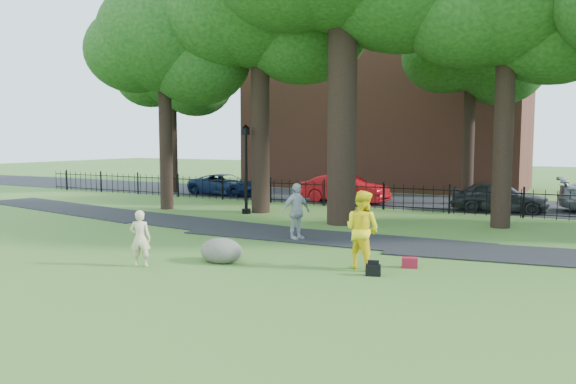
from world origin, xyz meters
The scene contains 16 objects.
ground centered at (0.00, 0.00, 0.00)m, with size 120.00×120.00×0.00m, color #426623.
footpath centered at (1.00, 3.90, 0.00)m, with size 36.00×2.60×0.03m, color black.
street centered at (0.00, 16.00, 0.00)m, with size 80.00×7.00×0.02m, color black.
iron_fence centered at (0.00, 12.00, 0.60)m, with size 44.00×0.04×1.20m.
brick_building centered at (-4.00, 24.00, 6.00)m, with size 18.00×8.00×12.00m, color brown.
tree_row centered at (0.52, 8.40, 8.15)m, with size 26.82×7.96×12.42m.
woman centered at (-1.75, -2.07, 0.73)m, with size 0.53×0.35×1.45m, color beige.
man centered at (3.33, 0.40, 0.99)m, with size 0.96×0.75×1.98m, color yellow.
pedestrian centered at (0.02, 3.18, 0.92)m, with size 1.08×0.45×1.84m, color #A7A8AC.
boulder centered at (-0.23, -0.66, 0.35)m, with size 1.20×0.90×0.70m, color #6B6759.
lamppost centered at (-4.83, 7.83, 1.91)m, with size 0.39×0.39×3.89m.
backpack centered at (3.85, -0.19, 0.13)m, with size 0.35×0.22×0.27m, color black.
red_bag centered at (4.38, 1.03, 0.13)m, with size 0.38×0.24×0.26m, color maroon.
red_sedan centered at (-2.56, 13.61, 0.73)m, with size 1.54×4.43×1.46m, color #A90D13.
navy_van centered at (-10.07, 13.88, 0.62)m, with size 2.04×4.43×1.23m, color #0C1A3C.
grey_car centered at (4.85, 13.50, 0.70)m, with size 1.65×4.09×1.39m, color black.
Camera 1 is at (8.26, -12.75, 3.26)m, focal length 35.00 mm.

